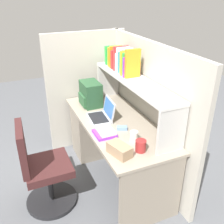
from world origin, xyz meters
name	(u,v)px	position (x,y,z in m)	size (l,w,h in m)	color
ground_plane	(116,175)	(0.00, 0.00, 0.00)	(8.00, 8.00, 0.00)	#595B60
desk	(103,130)	(-0.39, 0.00, 0.40)	(1.60, 0.70, 0.73)	gray
cubicle_partition_rear	(147,111)	(0.00, 0.38, 0.78)	(1.84, 0.05, 1.55)	#B2ADA0
cubicle_partition_left	(87,91)	(-0.85, -0.05, 0.78)	(0.05, 1.06, 1.55)	#B2ADA0
overhead_hutch	(134,88)	(0.00, 0.20, 1.08)	(1.44, 0.28, 0.45)	beige
reference_books_on_shelf	(122,60)	(-0.31, 0.20, 1.30)	(0.59, 0.18, 0.30)	green
laptop	(103,114)	(-0.11, -0.11, 0.78)	(0.33, 0.27, 0.22)	#B7BABF
backpack	(90,94)	(-0.51, -0.11, 0.87)	(0.30, 0.23, 0.29)	#264C2D
computer_mouse	(122,128)	(0.18, -0.02, 0.75)	(0.06, 0.10, 0.03)	#7299C6
paper_cup	(134,136)	(0.42, -0.01, 0.78)	(0.08, 0.08, 0.10)	white
tissue_box	(119,150)	(0.57, -0.23, 0.78)	(0.22, 0.12, 0.10)	#9E7F60
snack_canister	(141,146)	(0.59, -0.03, 0.78)	(0.10, 0.10, 0.11)	maroon
desk_book_stack	(105,132)	(0.20, -0.21, 0.75)	(0.22, 0.19, 0.05)	purple
office_chair	(43,173)	(0.12, -0.84, 0.39)	(0.52, 0.52, 0.93)	black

